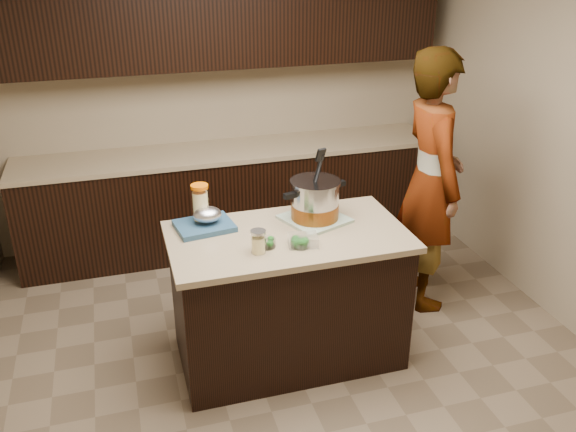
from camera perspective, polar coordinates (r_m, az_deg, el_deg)
The scene contains 13 objects.
ground_plane at distance 4.20m, azimuth 0.00°, elevation -12.75°, with size 4.00×4.00×0.00m, color brown.
room_shell at distance 3.43m, azimuth 0.00°, elevation 10.59°, with size 4.04×4.04×2.72m.
back_cabinets at distance 5.27m, azimuth -5.42°, elevation 6.84°, with size 3.60×0.63×2.33m.
island at distance 3.94m, azimuth 0.00°, elevation -7.52°, with size 1.46×0.81×0.90m.
dish_towel at distance 3.89m, azimuth 2.51°, elevation -0.27°, with size 0.36×0.36×0.02m, color #5C8963.
stock_pot at distance 3.84m, azimuth 2.54°, elevation 1.30°, with size 0.44×0.39×0.46m.
lemonade_pitcher at distance 3.83m, azimuth -8.17°, elevation 0.91°, with size 0.13×0.13×0.26m.
mason_jar at distance 3.48m, azimuth -2.79°, elevation -2.46°, with size 0.10×0.10×0.15m.
broccoli_tub_left at distance 3.56m, azimuth -2.04°, elevation -2.54°, with size 0.12×0.12×0.05m.
broccoli_tub_right at distance 3.55m, azimuth 1.13°, elevation -2.56°, with size 0.12×0.12×0.05m.
broccoli_tub_rect at distance 3.57m, azimuth 1.41°, elevation -2.33°, with size 0.19×0.15×0.06m.
blue_tray at distance 3.80m, azimuth -7.71°, elevation -0.52°, with size 0.38×0.32×0.13m.
person at distance 4.48m, azimuth 13.19°, elevation 3.13°, with size 0.69×0.46×1.91m, color gray.
Camera 1 is at (-0.95, -3.19, 2.56)m, focal length 38.00 mm.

